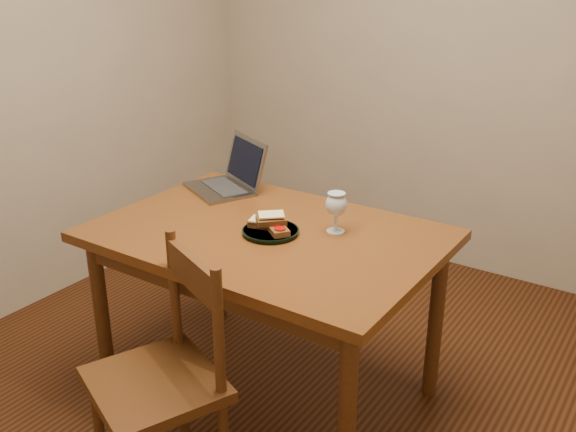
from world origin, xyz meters
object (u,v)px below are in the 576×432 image
Objects in this scene: table at (267,251)px; plate at (271,232)px; laptop at (231,176)px; chair at (161,368)px; milk_glass at (336,212)px.

plate is (0.03, -0.02, 0.09)m from table.
plate is 0.56m from laptop.
milk_glass is (0.21, 0.75, 0.34)m from chair.
table is at bearing 151.08° from plate.
plate reaches higher than table.
table is 0.64m from chair.
milk_glass is (0.20, 0.15, 0.07)m from plate.
chair is 3.31× the size of milk_glass.
laptop reaches higher than plate.
chair is 0.66m from plate.
laptop is at bearing 164.96° from milk_glass.
milk_glass is at bearing 38.14° from plate.
chair is at bearing -105.85° from milk_glass.
table is 0.10m from plate.
table is 2.44× the size of chair.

